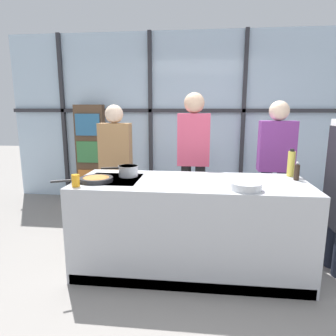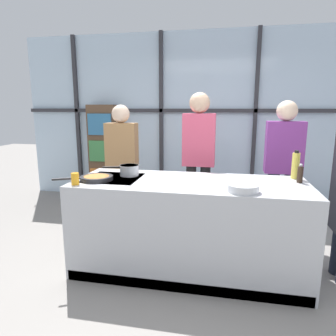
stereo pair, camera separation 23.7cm
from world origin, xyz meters
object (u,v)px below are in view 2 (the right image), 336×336
object	(u,v)px
white_plate	(238,184)
pepper_grinder	(300,174)
spectator_center_right	(283,163)
juice_glass_near	(75,179)
spectator_center_left	(199,153)
oil_bottle	(296,165)
frying_pan	(96,178)
saucepan	(129,170)
spectator_far_left	(122,159)
mixing_bowl	(243,188)

from	to	relation	value
white_plate	pepper_grinder	world-z (taller)	pepper_grinder
spectator_center_right	juice_glass_near	distance (m)	2.34
spectator_center_left	oil_bottle	distance (m)	1.16
frying_pan	white_plate	world-z (taller)	frying_pan
saucepan	juice_glass_near	xyz separation A→B (m)	(-0.36, -0.45, -0.00)
spectator_center_right	saucepan	world-z (taller)	spectator_center_right
spectator_center_right	spectator_far_left	bearing A→B (deg)	0.00
spectator_far_left	white_plate	xyz separation A→B (m)	(1.44, -0.95, -0.02)
frying_pan	juice_glass_near	distance (m)	0.23
saucepan	pepper_grinder	xyz separation A→B (m)	(1.65, 0.02, 0.02)
spectator_center_left	saucepan	distance (m)	1.01
spectator_center_right	white_plate	bearing A→B (deg)	60.30
spectator_far_left	pepper_grinder	size ratio (longest dim) A/B	8.96
spectator_center_left	mixing_bowl	distance (m)	1.27
oil_bottle	pepper_grinder	xyz separation A→B (m)	(0.01, -0.16, -0.05)
spectator_center_left	spectator_center_right	distance (m)	1.00
white_plate	pepper_grinder	xyz separation A→B (m)	(0.56, 0.20, 0.07)
white_plate	oil_bottle	distance (m)	0.67
spectator_center_left	juice_glass_near	distance (m)	1.58
spectator_far_left	juice_glass_near	world-z (taller)	spectator_far_left
spectator_far_left	juice_glass_near	bearing A→B (deg)	89.52
spectator_center_right	oil_bottle	xyz separation A→B (m)	(0.01, -0.59, 0.08)
mixing_bowl	saucepan	bearing A→B (deg)	160.44
spectator_center_right	frying_pan	bearing A→B (deg)	28.51
spectator_center_right	juice_glass_near	size ratio (longest dim) A/B	15.35
spectator_center_right	pepper_grinder	bearing A→B (deg)	91.54
spectator_center_left	white_plate	size ratio (longest dim) A/B	7.37
spectator_far_left	mixing_bowl	world-z (taller)	spectator_far_left
spectator_center_left	frying_pan	bearing A→B (deg)	48.90
saucepan	oil_bottle	xyz separation A→B (m)	(1.64, 0.19, 0.07)
saucepan	pepper_grinder	bearing A→B (deg)	0.76
pepper_grinder	oil_bottle	bearing A→B (deg)	93.49
white_plate	juice_glass_near	size ratio (longest dim) A/B	2.21
white_plate	mixing_bowl	xyz separation A→B (m)	(0.03, -0.22, 0.03)
white_plate	oil_bottle	bearing A→B (deg)	33.42
spectator_center_left	juice_glass_near	xyz separation A→B (m)	(-1.00, -1.22, -0.08)
white_plate	spectator_center_right	bearing A→B (deg)	60.30
spectator_far_left	saucepan	world-z (taller)	spectator_far_left
pepper_grinder	frying_pan	bearing A→B (deg)	-171.82
saucepan	pepper_grinder	size ratio (longest dim) A/B	2.00
spectator_center_left	pepper_grinder	distance (m)	1.26
white_plate	oil_bottle	size ratio (longest dim) A/B	0.86
spectator_center_left	spectator_center_right	size ratio (longest dim) A/B	1.06
spectator_center_right	oil_bottle	world-z (taller)	spectator_center_right
saucepan	mixing_bowl	distance (m)	1.19
mixing_bowl	pepper_grinder	world-z (taller)	pepper_grinder
juice_glass_near	pepper_grinder	bearing A→B (deg)	13.15
frying_pan	white_plate	bearing A→B (deg)	3.13
spectator_center_left	spectator_center_right	bearing A→B (deg)	-180.00
juice_glass_near	spectator_center_right	bearing A→B (deg)	31.48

